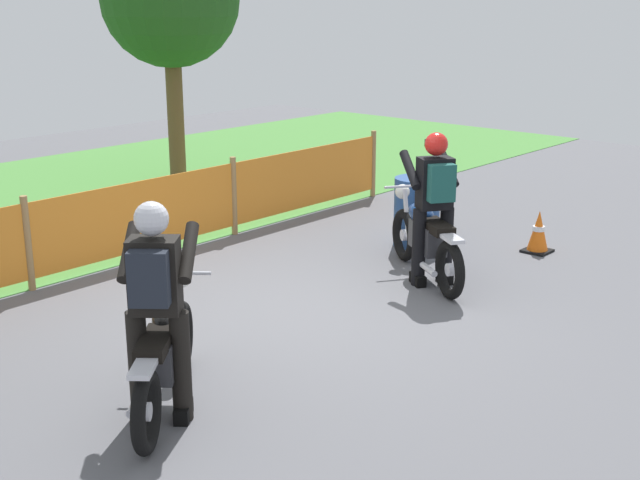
{
  "coord_description": "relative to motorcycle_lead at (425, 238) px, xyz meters",
  "views": [
    {
      "loc": [
        -5.89,
        -5.55,
        3.07
      ],
      "look_at": [
        -0.28,
        -0.57,
        0.9
      ],
      "focal_mm": 47.29,
      "sensor_mm": 36.0,
      "label": 1
    }
  ],
  "objects": [
    {
      "name": "traffic_cone",
      "position": [
        1.76,
        -0.49,
        -0.2
      ],
      "size": [
        0.32,
        0.32,
        0.53
      ],
      "color": "black",
      "rests_on": "ground"
    },
    {
      "name": "rider_lead",
      "position": [
        -0.12,
        -0.18,
        0.49
      ],
      "size": [
        0.72,
        0.79,
        1.69
      ],
      "rotation": [
        0.0,
        0.0,
        0.98
      ],
      "color": "black",
      "rests_on": "ground"
    },
    {
      "name": "barrier_fence",
      "position": [
        -1.68,
        2.95,
        0.08
      ],
      "size": [
        9.07,
        0.08,
        1.05
      ],
      "color": "#997547",
      "rests_on": "ground"
    },
    {
      "name": "spare_drum",
      "position": [
        1.0,
        0.83,
        -0.02
      ],
      "size": [
        0.58,
        0.58,
        0.88
      ],
      "primitive_type": "cylinder",
      "color": "navy",
      "rests_on": "ground"
    },
    {
      "name": "rider_trailing",
      "position": [
        -4.07,
        -0.44,
        0.49
      ],
      "size": [
        0.78,
        0.75,
        1.69
      ],
      "rotation": [
        0.0,
        0.0,
        0.7
      ],
      "color": "black",
      "rests_on": "ground"
    },
    {
      "name": "motorcycle_lead",
      "position": [
        0.0,
        0.0,
        0.0
      ],
      "size": [
        1.21,
        1.74,
        0.95
      ],
      "rotation": [
        0.0,
        0.0,
        0.98
      ],
      "color": "black",
      "rests_on": "ground"
    },
    {
      "name": "ground",
      "position": [
        -1.68,
        0.41,
        -0.47
      ],
      "size": [
        24.0,
        24.0,
        0.02
      ],
      "primitive_type": "cube",
      "color": "#5B5B60"
    },
    {
      "name": "motorcycle_trailing",
      "position": [
        -3.91,
        -0.3,
        -0.02
      ],
      "size": [
        1.56,
        1.34,
        0.92
      ],
      "rotation": [
        0.0,
        0.0,
        0.7
      ],
      "color": "black",
      "rests_on": "ground"
    }
  ]
}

